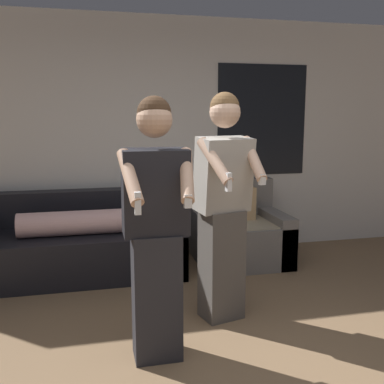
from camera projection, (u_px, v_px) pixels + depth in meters
The scene contains 5 objects.
wall_back at pixel (157, 138), 5.13m from camera, with size 6.71×0.07×2.70m.
couch at pixel (78, 245), 4.60m from camera, with size 2.11×0.96×0.81m.
armchair at pixel (239, 234), 5.00m from camera, with size 0.96×0.89×0.89m.
person_left at pixel (156, 229), 2.90m from camera, with size 0.48×0.46×1.74m.
person_right at pixel (223, 205), 3.48m from camera, with size 0.49×0.55×1.79m.
Camera 1 is at (-0.77, -2.18, 1.62)m, focal length 42.00 mm.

